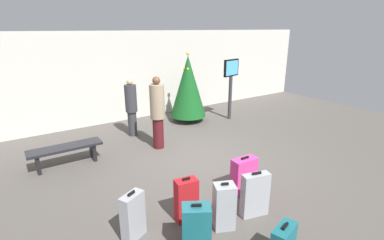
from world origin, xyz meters
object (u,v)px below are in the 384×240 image
at_px(flight_info_kiosk, 231,79).
at_px(suitcase_0, 224,206).
at_px(traveller_1, 131,106).
at_px(suitcase_4, 186,200).
at_px(suitcase_5, 133,216).
at_px(suitcase_7, 196,229).
at_px(suitcase_6, 244,175).
at_px(suitcase_1, 255,195).
at_px(waiting_bench, 66,151).
at_px(traveller_0, 158,111).
at_px(holiday_tree, 188,86).

distance_m(flight_info_kiosk, suitcase_0, 5.93).
xyz_separation_m(flight_info_kiosk, traveller_1, (-3.47, 0.34, -0.50)).
bearing_deg(suitcase_4, suitcase_5, 175.66).
height_order(flight_info_kiosk, suitcase_7, flight_info_kiosk).
height_order(suitcase_5, suitcase_6, suitcase_5).
relative_size(flight_info_kiosk, suitcase_0, 2.57).
distance_m(suitcase_1, suitcase_5, 2.03).
bearing_deg(waiting_bench, suitcase_7, -75.84).
xyz_separation_m(traveller_0, suitcase_0, (-0.62, -3.45, -0.63)).
xyz_separation_m(suitcase_5, suitcase_6, (2.29, 0.04, -0.03)).
distance_m(holiday_tree, suitcase_5, 5.88).
relative_size(suitcase_0, suitcase_4, 1.03).
relative_size(suitcase_0, suitcase_1, 0.99).
distance_m(flight_info_kiosk, traveller_0, 3.41).
height_order(traveller_1, suitcase_0, traveller_1).
bearing_deg(suitcase_4, traveller_0, 71.19).
bearing_deg(waiting_bench, suitcase_4, -68.57).
height_order(holiday_tree, flight_info_kiosk, holiday_tree).
height_order(traveller_0, suitcase_0, traveller_0).
height_order(traveller_1, suitcase_4, traveller_1).
relative_size(waiting_bench, traveller_1, 0.95).
relative_size(suitcase_1, suitcase_5, 1.03).
distance_m(suitcase_6, suitcase_7, 1.85).
bearing_deg(suitcase_5, suitcase_6, 1.00).
distance_m(suitcase_1, suitcase_7, 1.31).
height_order(suitcase_0, suitcase_6, suitcase_0).
bearing_deg(holiday_tree, waiting_bench, -163.25).
height_order(waiting_bench, suitcase_5, suitcase_5).
xyz_separation_m(suitcase_0, suitcase_4, (-0.39, 0.50, -0.01)).
bearing_deg(suitcase_6, traveller_0, 97.68).
distance_m(suitcase_0, suitcase_4, 0.63).
bearing_deg(holiday_tree, suitcase_7, -121.81).
bearing_deg(suitcase_0, suitcase_4, 127.77).
relative_size(holiday_tree, suitcase_7, 2.99).
xyz_separation_m(traveller_0, suitcase_1, (0.02, -3.49, -0.62)).
distance_m(waiting_bench, suitcase_5, 3.15).
bearing_deg(waiting_bench, traveller_0, -6.17).
height_order(traveller_1, suitcase_5, traveller_1).
height_order(waiting_bench, suitcase_0, suitcase_0).
xyz_separation_m(flight_info_kiosk, suitcase_6, (-2.88, -3.76, -1.04)).
distance_m(flight_info_kiosk, suitcase_1, 5.56).
bearing_deg(suitcase_4, flight_info_kiosk, 42.19).
bearing_deg(flight_info_kiosk, suitcase_1, -126.31).
xyz_separation_m(suitcase_1, suitcase_6, (0.36, 0.65, -0.04)).
relative_size(suitcase_0, suitcase_6, 1.09).
xyz_separation_m(traveller_0, suitcase_4, (-1.01, -2.95, -0.64)).
bearing_deg(traveller_0, suitcase_0, -100.14).
distance_m(flight_info_kiosk, waiting_bench, 5.66).
bearing_deg(suitcase_0, waiting_bench, 113.96).
relative_size(holiday_tree, traveller_1, 1.38).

